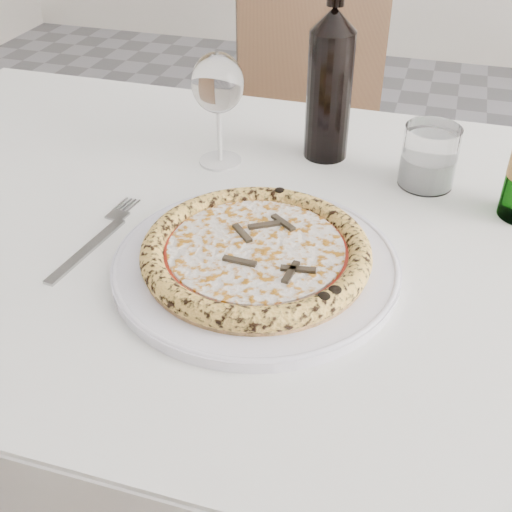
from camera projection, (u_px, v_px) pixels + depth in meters
The scene contains 8 objects.
dining_table at pixel (276, 279), 0.91m from camera, with size 1.42×0.84×0.76m.
chair_far at pixel (316, 122), 1.66m from camera, with size 0.51×0.51×0.93m.
plate at pixel (256, 264), 0.77m from camera, with size 0.35×0.35×0.02m.
pizza at pixel (256, 252), 0.76m from camera, with size 0.27×0.27×0.03m.
fork at pixel (97, 239), 0.83m from camera, with size 0.03×0.21×0.00m.
wine_glass at pixel (218, 86), 0.93m from camera, with size 0.08×0.08×0.17m.
tumbler at pixel (429, 160), 0.92m from camera, with size 0.08×0.08×0.09m.
wine_bottle at pixel (330, 83), 0.95m from camera, with size 0.07×0.07×0.28m.
Camera 1 is at (0.05, -0.69, 1.23)m, focal length 45.00 mm.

